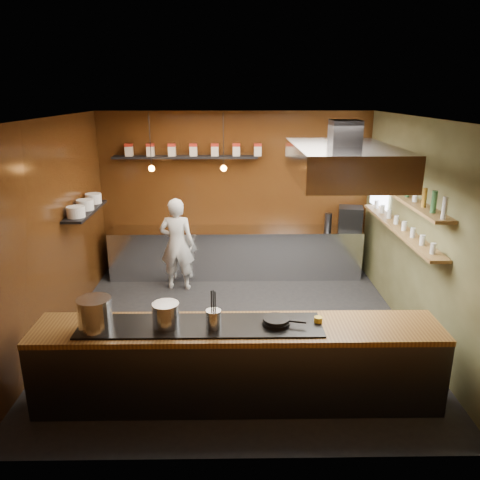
{
  "coord_description": "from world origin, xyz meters",
  "views": [
    {
      "loc": [
        -0.04,
        -6.1,
        3.32
      ],
      "look_at": [
        0.05,
        0.4,
        1.26
      ],
      "focal_mm": 35.0,
      "sensor_mm": 36.0,
      "label": 1
    }
  ],
  "objects_px": {
    "stockpot_large": "(95,314)",
    "stockpot_small": "(166,315)",
    "chef": "(177,244)",
    "espresso_machine": "(350,218)",
    "extractor_hood": "(343,162)"
  },
  "relations": [
    {
      "from": "espresso_machine",
      "to": "stockpot_large",
      "type": "bearing_deg",
      "value": -121.23
    },
    {
      "from": "espresso_machine",
      "to": "extractor_hood",
      "type": "bearing_deg",
      "value": -95.45
    },
    {
      "from": "stockpot_large",
      "to": "stockpot_small",
      "type": "distance_m",
      "value": 0.73
    },
    {
      "from": "extractor_hood",
      "to": "stockpot_large",
      "type": "height_order",
      "value": "extractor_hood"
    },
    {
      "from": "extractor_hood",
      "to": "espresso_machine",
      "type": "distance_m",
      "value": 3.0
    },
    {
      "from": "stockpot_small",
      "to": "espresso_machine",
      "type": "height_order",
      "value": "espresso_machine"
    },
    {
      "from": "stockpot_small",
      "to": "chef",
      "type": "distance_m",
      "value": 3.22
    },
    {
      "from": "stockpot_small",
      "to": "chef",
      "type": "bearing_deg",
      "value": 94.6
    },
    {
      "from": "stockpot_large",
      "to": "chef",
      "type": "height_order",
      "value": "chef"
    },
    {
      "from": "stockpot_large",
      "to": "espresso_machine",
      "type": "height_order",
      "value": "espresso_machine"
    },
    {
      "from": "extractor_hood",
      "to": "stockpot_large",
      "type": "distance_m",
      "value": 3.37
    },
    {
      "from": "stockpot_large",
      "to": "stockpot_small",
      "type": "height_order",
      "value": "stockpot_large"
    },
    {
      "from": "espresso_machine",
      "to": "chef",
      "type": "relative_size",
      "value": 0.26
    },
    {
      "from": "stockpot_small",
      "to": "chef",
      "type": "xyz_separation_m",
      "value": [
        -0.26,
        3.2,
        -0.26
      ]
    },
    {
      "from": "stockpot_large",
      "to": "stockpot_small",
      "type": "xyz_separation_m",
      "value": [
        0.73,
        0.04,
        -0.04
      ]
    }
  ]
}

